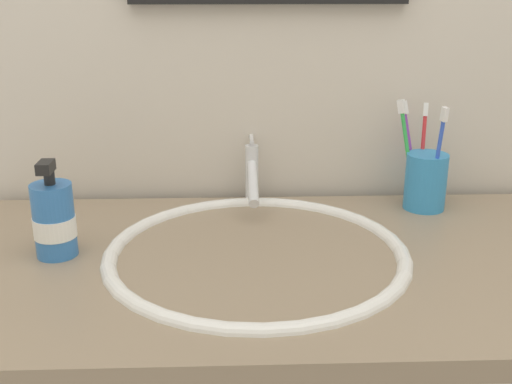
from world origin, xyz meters
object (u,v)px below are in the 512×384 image
(faucet, at_px, (252,175))
(toothbrush_green, at_px, (407,146))
(toothbrush_cup, at_px, (426,181))
(soap_dispenser, at_px, (54,220))
(toothbrush_red, at_px, (423,146))
(toothbrush_purple, at_px, (409,145))
(toothbrush_blue, at_px, (438,153))

(faucet, distance_m, toothbrush_green, 0.28)
(toothbrush_cup, xyz_separation_m, soap_dispenser, (-0.61, -0.18, 0.01))
(toothbrush_cup, height_order, toothbrush_green, toothbrush_green)
(toothbrush_red, distance_m, toothbrush_green, 0.04)
(toothbrush_purple, height_order, soap_dispenser, toothbrush_purple)
(toothbrush_blue, bearing_deg, faucet, 170.20)
(toothbrush_green, distance_m, soap_dispenser, 0.61)
(toothbrush_cup, xyz_separation_m, toothbrush_blue, (0.01, -0.03, 0.06))
(soap_dispenser, bearing_deg, faucet, 34.57)
(faucet, height_order, toothbrush_green, toothbrush_green)
(toothbrush_red, bearing_deg, toothbrush_green, -152.72)
(toothbrush_cup, relative_size, toothbrush_blue, 0.54)
(toothbrush_red, distance_m, soap_dispenser, 0.65)
(soap_dispenser, bearing_deg, toothbrush_blue, 13.83)
(toothbrush_green, bearing_deg, toothbrush_purple, 62.86)
(faucet, height_order, toothbrush_purple, toothbrush_purple)
(toothbrush_purple, relative_size, toothbrush_blue, 0.97)
(faucet, height_order, soap_dispenser, soap_dispenser)
(toothbrush_cup, distance_m, soap_dispenser, 0.64)
(toothbrush_red, bearing_deg, soap_dispenser, -160.58)
(toothbrush_green, height_order, toothbrush_blue, toothbrush_green)
(soap_dispenser, bearing_deg, toothbrush_purple, 20.42)
(faucet, xyz_separation_m, toothbrush_cup, (0.31, -0.03, -0.01))
(toothbrush_cup, bearing_deg, soap_dispenser, -163.69)
(toothbrush_green, relative_size, soap_dispenser, 1.26)
(toothbrush_cup, bearing_deg, toothbrush_green, 150.73)
(soap_dispenser, bearing_deg, toothbrush_red, 19.42)
(faucet, xyz_separation_m, toothbrush_blue, (0.32, -0.06, 0.05))
(toothbrush_blue, bearing_deg, toothbrush_red, 97.09)
(toothbrush_purple, xyz_separation_m, toothbrush_blue, (0.03, -0.07, 0.00))
(toothbrush_green, bearing_deg, soap_dispenser, -161.08)
(toothbrush_cup, height_order, soap_dispenser, soap_dispenser)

